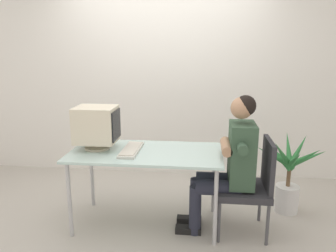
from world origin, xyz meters
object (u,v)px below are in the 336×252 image
at_px(desk, 146,157).
at_px(potted_plant, 289,175).
at_px(keyboard, 131,150).
at_px(office_chair, 251,183).
at_px(crt_monitor, 97,125).
at_px(person_seated, 230,161).

relative_size(desk, potted_plant, 1.71).
distance_m(keyboard, potted_plant, 1.64).
relative_size(office_chair, potted_plant, 1.08).
bearing_deg(keyboard, crt_monitor, 173.08).
distance_m(person_seated, potted_plant, 0.83).
distance_m(crt_monitor, keyboard, 0.40).
height_order(keyboard, potted_plant, potted_plant).
relative_size(keyboard, person_seated, 0.37).
xyz_separation_m(keyboard, office_chair, (1.11, -0.04, -0.26)).
bearing_deg(potted_plant, desk, -164.51).
distance_m(keyboard, person_seated, 0.91).
xyz_separation_m(keyboard, potted_plant, (1.56, 0.40, -0.35)).
distance_m(crt_monitor, person_seated, 1.28).
relative_size(desk, office_chair, 1.58).
bearing_deg(crt_monitor, keyboard, -6.92).
bearing_deg(keyboard, potted_plant, 14.45).
relative_size(person_seated, potted_plant, 1.55).
bearing_deg(person_seated, desk, 176.34).
bearing_deg(desk, person_seated, -3.66).
bearing_deg(crt_monitor, person_seated, -3.78).
height_order(desk, crt_monitor, crt_monitor).
height_order(desk, keyboard, keyboard).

